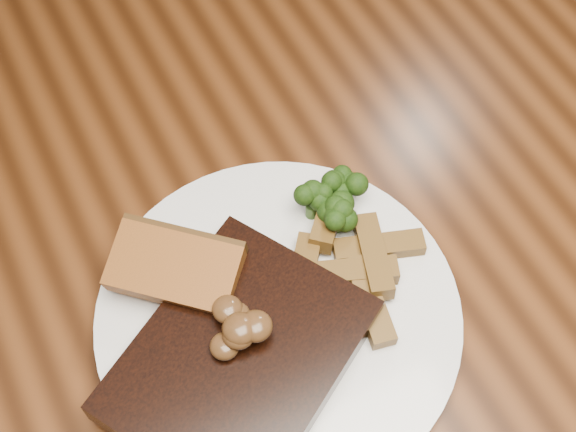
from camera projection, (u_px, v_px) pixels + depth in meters
name	position (u px, v px, depth m)	size (l,w,h in m)	color
dining_table	(275.00, 286.00, 0.75)	(1.60, 0.90, 0.75)	#512910
plate	(279.00, 318.00, 0.62)	(0.28, 0.28, 0.01)	white
steak	(239.00, 359.00, 0.59)	(0.18, 0.14, 0.03)	black
mushroom_pile	(239.00, 335.00, 0.57)	(0.07, 0.07, 0.03)	#502F19
garlic_bread	(178.00, 280.00, 0.62)	(0.10, 0.05, 0.02)	brown
potato_wedges	(341.00, 254.00, 0.63)	(0.09, 0.09, 0.02)	brown
broccoli_cluster	(319.00, 200.00, 0.65)	(0.06, 0.06, 0.04)	#233E0E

